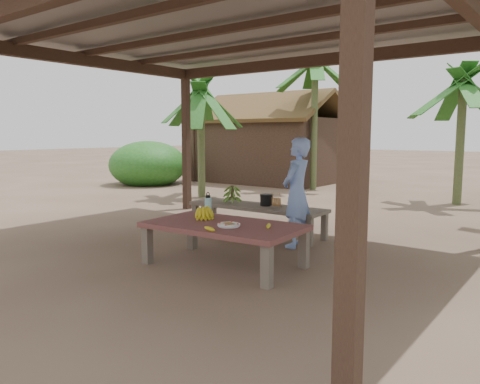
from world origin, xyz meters
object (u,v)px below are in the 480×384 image
Objects in this scene: work_table at (224,229)px; plate at (229,225)px; cooking_pot at (267,200)px; bench at (256,209)px; woman at (297,193)px; ripe_banana_bunch at (203,212)px; water_flask at (208,206)px.

plate is (0.16, -0.11, 0.08)m from work_table.
work_table is 9.58× the size of cooking_pot.
work_table is at bearing -68.31° from bench.
plate is at bearing -38.25° from work_table.
woman is (0.89, -0.32, 0.35)m from bench.
water_flask is (-0.05, 0.16, 0.05)m from ripe_banana_bunch.
work_table is 0.84× the size of bench.
plate is at bearing -6.53° from woman.
woman is (0.60, 1.23, 0.16)m from ripe_banana_bunch.
water_flask reaches higher than bench.
woman reaches higher than water_flask.
woman is at bearing -27.19° from cooking_pot.
plate is at bearing -18.66° from ripe_banana_bunch.
plate is (0.85, -1.74, 0.12)m from bench.
bench is 7.16× the size of water_flask.
plate is at bearing -68.65° from cooking_pot.
ripe_banana_bunch is 0.19× the size of woman.
work_table is 0.21m from plate.
water_flask reaches higher than cooking_pot.
bench is 1.94m from plate.
work_table is at bearing -11.38° from ripe_banana_bunch.
work_table is 7.22× the size of plate.
water_flask is (0.24, -1.39, 0.23)m from bench.
woman is at bearing 58.91° from water_flask.
cooking_pot is at bearing 95.22° from ripe_banana_bunch.
plate is 0.83× the size of water_flask.
bench is (-0.70, 1.63, -0.04)m from work_table.
cooking_pot reaches higher than work_table.
cooking_pot is at bearing -122.19° from woman.
cooking_pot is 0.86m from woman.
ripe_banana_bunch is 0.59m from plate.
ripe_banana_bunch is at bearing -72.28° from water_flask.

